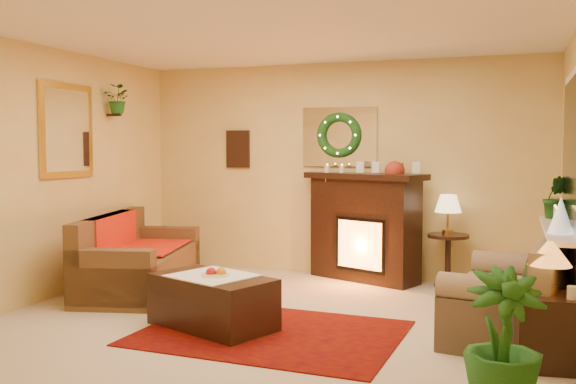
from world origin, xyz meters
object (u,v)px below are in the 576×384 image
(loveseat, at_px, (508,286))
(coffee_table, at_px, (213,304))
(sofa, at_px, (140,252))
(end_table_square, at_px, (546,330))
(side_table_round, at_px, (448,258))
(fireplace, at_px, (365,234))

(loveseat, xyz_separation_m, coffee_table, (-2.42, -0.59, -0.21))
(loveseat, relative_size, coffee_table, 1.31)
(sofa, distance_m, end_table_square, 4.26)
(side_table_round, distance_m, end_table_square, 2.64)
(end_table_square, bearing_deg, sofa, 164.04)
(side_table_round, relative_size, end_table_square, 1.14)
(fireplace, bearing_deg, loveseat, -26.63)
(sofa, relative_size, coffee_table, 1.79)
(fireplace, distance_m, coffee_table, 2.58)
(side_table_round, bearing_deg, fireplace, 175.57)
(fireplace, xyz_separation_m, side_table_round, (0.97, -0.08, -0.22))
(side_table_round, bearing_deg, coffee_table, -126.92)
(sofa, bearing_deg, fireplace, 18.37)
(end_table_square, xyz_separation_m, coffee_table, (-2.69, 0.11, -0.06))
(side_table_round, distance_m, coffee_table, 2.95)
(side_table_round, bearing_deg, sofa, -157.72)
(sofa, relative_size, side_table_round, 3.25)
(loveseat, height_order, end_table_square, loveseat)
(side_table_round, relative_size, coffee_table, 0.55)
(sofa, height_order, side_table_round, sofa)
(loveseat, relative_size, end_table_square, 2.71)
(end_table_square, bearing_deg, side_table_round, 110.45)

